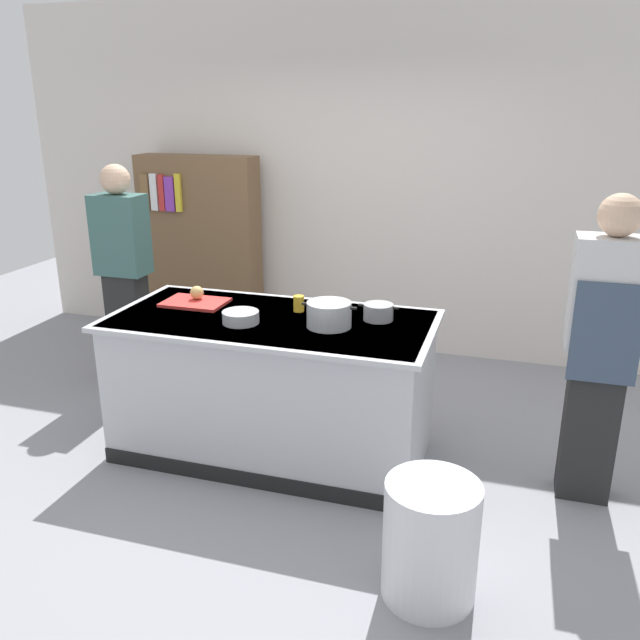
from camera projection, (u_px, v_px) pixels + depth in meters
name	position (u px, v px, depth m)	size (l,w,h in m)	color
ground_plane	(274.00, 449.00, 4.25)	(10.00, 10.00, 0.00)	gray
back_wall	(357.00, 180.00, 5.67)	(6.40, 0.12, 3.00)	silver
counter_island	(273.00, 384.00, 4.10)	(1.98, 0.98, 0.90)	#B7BABF
cutting_board	(195.00, 302.00, 4.24)	(0.40, 0.28, 0.02)	red
onion	(197.00, 293.00, 4.26)	(0.09, 0.09, 0.09)	tan
stock_pot	(329.00, 314.00, 3.79)	(0.33, 0.26, 0.15)	#B7BABF
sauce_pan	(378.00, 312.00, 3.92)	(0.25, 0.18, 0.10)	#99999E
mixing_bowl	(241.00, 317.00, 3.87)	(0.22, 0.22, 0.07)	#B7BABF
juice_cup	(299.00, 304.00, 4.08)	(0.07, 0.07, 0.10)	yellow
trash_bin	(430.00, 541.00, 2.92)	(0.43, 0.43, 0.57)	silver
person_chef	(601.00, 345.00, 3.49)	(0.38, 0.25, 1.72)	black
person_guest	(124.00, 272.00, 4.99)	(0.38, 0.24, 1.72)	#242424
bookshelf	(201.00, 250.00, 6.00)	(1.10, 0.31, 1.70)	brown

